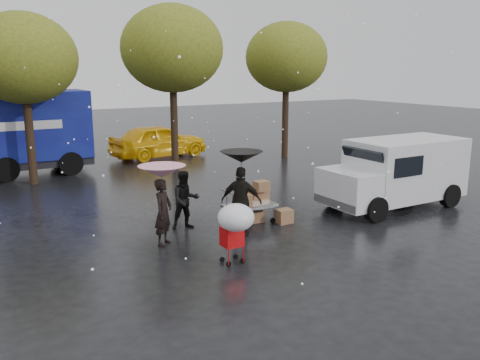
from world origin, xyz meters
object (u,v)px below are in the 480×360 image
vendor_cart (252,199)px  shopping_cart (235,221)px  white_van (397,172)px  person_black (241,202)px  yellow_taxi (159,141)px  person_pink (163,212)px

vendor_cart → shopping_cart: size_ratio=1.04×
vendor_cart → white_van: 5.11m
person_black → white_van: 5.86m
yellow_taxi → person_pink: bearing=150.7°
white_van → yellow_taxi: white_van is taller
person_pink → vendor_cart: size_ratio=1.13×
shopping_cart → yellow_taxi: bearing=75.3°
person_black → yellow_taxi: (2.60, 12.67, -0.11)m
vendor_cart → shopping_cart: bearing=-128.4°
person_black → vendor_cart: person_black is taller
white_van → person_pink: bearing=177.3°
white_van → shopping_cart: bearing=-165.9°
person_black → shopping_cart: size_ratio=1.29×
person_pink → shopping_cart: (0.89, -2.14, 0.20)m
person_pink → white_van: size_ratio=0.35×
person_black → shopping_cart: (-1.19, -1.76, 0.12)m
shopping_cart → vendor_cart: bearing=51.6°
shopping_cart → white_van: (7.05, 1.77, 0.10)m
person_pink → yellow_taxi: person_pink is taller
vendor_cart → yellow_taxi: yellow_taxi is taller
person_black → yellow_taxi: person_black is taller
vendor_cart → yellow_taxi: (1.78, 11.89, 0.11)m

